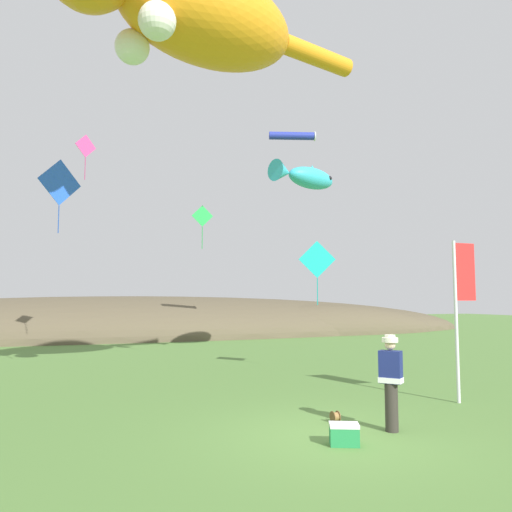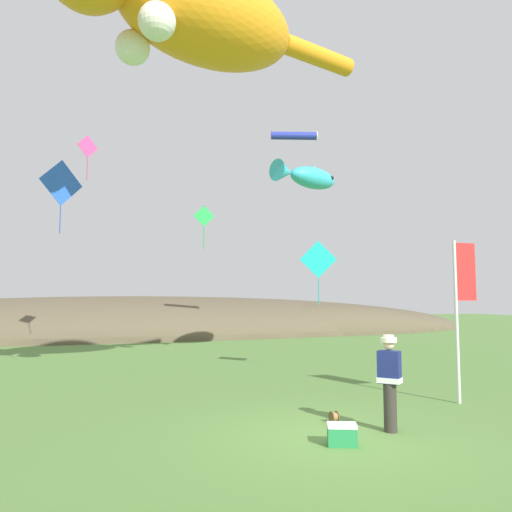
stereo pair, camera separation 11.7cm
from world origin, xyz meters
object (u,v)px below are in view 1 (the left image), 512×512
(kite_spool, at_px, (335,417))
(kite_giant_cat, at_px, (185,10))
(festival_attendant, at_px, (391,379))
(kite_tube_streamer, at_px, (293,136))
(kite_diamond_pink, at_px, (86,147))
(kite_diamond_teal, at_px, (317,260))
(picnic_cooler, at_px, (344,434))
(kite_fish_windsock, at_px, (305,177))
(kite_diamond_green, at_px, (202,217))
(kite_diamond_blue, at_px, (60,183))
(festival_banner_pole, at_px, (461,296))

(kite_spool, height_order, kite_giant_cat, kite_giant_cat)
(festival_attendant, xyz_separation_m, kite_tube_streamer, (3.83, 12.44, 9.02))
(kite_diamond_pink, xyz_separation_m, kite_diamond_teal, (7.32, -5.52, -4.70))
(kite_tube_streamer, bearing_deg, picnic_cooler, -111.59)
(picnic_cooler, bearing_deg, kite_giant_cat, 107.18)
(kite_fish_windsock, xyz_separation_m, kite_tube_streamer, (0.34, 1.92, 2.40))
(kite_giant_cat, distance_m, kite_diamond_green, 8.07)
(kite_diamond_pink, relative_size, kite_diamond_green, 1.04)
(kite_giant_cat, relative_size, kite_tube_streamer, 4.56)
(kite_fish_windsock, bearing_deg, kite_diamond_pink, 167.70)
(kite_spool, distance_m, kite_diamond_blue, 11.49)
(festival_attendant, relative_size, picnic_cooler, 3.06)
(picnic_cooler, bearing_deg, kite_diamond_blue, 116.60)
(kite_diamond_blue, bearing_deg, kite_diamond_pink, 75.97)
(festival_banner_pole, relative_size, kite_giant_cat, 0.39)
(picnic_cooler, relative_size, kite_diamond_green, 0.33)
(kite_diamond_pink, bearing_deg, kite_spool, -68.25)
(kite_fish_windsock, bearing_deg, kite_giant_cat, -138.55)
(festival_banner_pole, relative_size, kite_diamond_green, 2.20)
(picnic_cooler, height_order, kite_diamond_blue, kite_diamond_blue)
(festival_attendant, xyz_separation_m, kite_giant_cat, (-2.92, 4.87, 9.38))
(festival_attendant, height_order, kite_spool, festival_attendant)
(festival_banner_pole, distance_m, kite_diamond_blue, 12.45)
(kite_tube_streamer, xyz_separation_m, kite_diamond_blue, (-9.87, -3.37, -3.78))
(kite_giant_cat, distance_m, kite_diamond_blue, 6.67)
(kite_diamond_teal, bearing_deg, kite_giant_cat, -158.00)
(festival_attendant, relative_size, kite_diamond_pink, 0.97)
(kite_fish_windsock, height_order, kite_diamond_teal, kite_fish_windsock)
(picnic_cooler, relative_size, kite_diamond_pink, 0.32)
(picnic_cooler, relative_size, kite_diamond_teal, 0.27)
(festival_banner_pole, distance_m, kite_diamond_green, 10.82)
(kite_giant_cat, bearing_deg, kite_diamond_green, 71.07)
(festival_banner_pole, xyz_separation_m, kite_diamond_blue, (-9.25, 7.48, 3.67))
(kite_diamond_green, bearing_deg, kite_fish_windsock, -8.14)
(kite_diamond_green, bearing_deg, kite_diamond_pink, 163.82)
(festival_banner_pole, height_order, kite_diamond_blue, kite_diamond_blue)
(festival_attendant, distance_m, picnic_cooler, 1.56)
(kite_spool, relative_size, kite_diamond_green, 0.13)
(festival_attendant, bearing_deg, kite_diamond_pink, 112.76)
(kite_tube_streamer, height_order, kite_diamond_teal, kite_tube_streamer)
(kite_giant_cat, relative_size, kite_diamond_green, 5.63)
(festival_attendant, distance_m, kite_diamond_teal, 7.75)
(festival_banner_pole, height_order, kite_diamond_green, kite_diamond_green)
(kite_spool, relative_size, kite_fish_windsock, 0.06)
(kite_diamond_green, bearing_deg, festival_banner_pole, -67.36)
(kite_diamond_teal, bearing_deg, kite_diamond_pink, 142.97)
(kite_diamond_blue, bearing_deg, picnic_cooler, -63.40)
(festival_banner_pole, distance_m, kite_tube_streamer, 13.17)
(picnic_cooler, distance_m, kite_diamond_teal, 8.85)
(festival_attendant, relative_size, kite_fish_windsock, 0.51)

